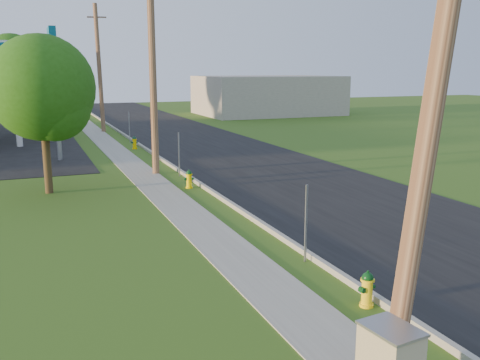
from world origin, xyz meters
The scene contains 17 objects.
ground_plane centered at (0.00, 0.00, 0.00)m, with size 140.00×140.00×0.00m, color #395B1B.
road centered at (4.50, 10.00, 0.01)m, with size 8.00×120.00×0.02m, color black.
curb centered at (0.50, 10.00, 0.07)m, with size 0.15×120.00×0.15m, color gray.
sidewalk centered at (-1.25, 10.00, 0.01)m, with size 1.50×120.00×0.03m, color gray.
utility_pole_near centered at (-0.60, -1.00, 4.80)m, with size 1.40×0.32×9.48m.
utility_pole_mid centered at (-0.60, 17.00, 4.95)m, with size 1.40×0.32×9.80m.
utility_pole_far centered at (-0.60, 35.00, 4.80)m, with size 1.40×0.32×9.50m.
sign_post_near centered at (0.25, 4.20, 1.00)m, with size 0.05×0.04×2.00m, color gray.
sign_post_mid centered at (0.25, 16.00, 1.00)m, with size 0.05×0.04×2.00m, color gray.
sign_post_far centered at (0.25, 28.20, 1.00)m, with size 0.05×0.04×2.00m, color gray.
price_pylon centered at (-4.50, 22.50, 5.43)m, with size 0.34×2.04×6.85m.
distant_building centered at (18.00, 45.00, 2.00)m, with size 14.00×10.00×4.00m, color gray.
tree_verge centered at (-5.30, 14.63, 3.92)m, with size 4.02×4.02×6.09m.
tree_lot centered at (-6.65, 42.51, 4.94)m, with size 5.06×5.06×7.67m.
hydrant_near centered at (0.18, 1.45, 0.38)m, with size 0.40×0.36×0.78m.
hydrant_mid centered at (-0.04, 13.49, 0.37)m, with size 0.40×0.35×0.76m.
hydrant_far centered at (-0.03, 25.09, 0.39)m, with size 0.42×0.37×0.80m.
Camera 1 is at (-6.05, -7.08, 4.81)m, focal length 40.00 mm.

